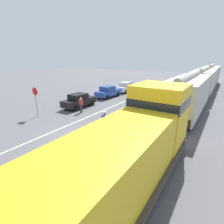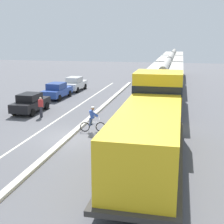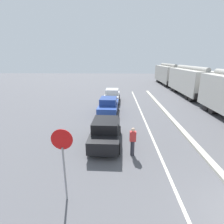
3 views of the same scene
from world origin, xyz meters
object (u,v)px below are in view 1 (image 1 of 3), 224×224
Objects in this scene: cyclist at (104,123)px; stop_sign at (36,96)px; hopper_car_lead at (188,95)px; parked_car_white at (126,87)px; locomotive at (130,151)px; hopper_car_trailing at (210,75)px; parked_car_black at (79,100)px; pedestrian_by_cars at (81,105)px; parked_car_blue at (108,92)px; hopper_car_middle at (203,81)px.

cyclist is 7.89m from stop_sign.
stop_sign is (-12.14, -8.41, -0.05)m from hopper_car_lead.
cyclist is (6.53, -15.30, 0.00)m from parked_car_white.
parked_car_white is 1.48× the size of stop_sign.
locomotive is 35.36m from hopper_car_trailing.
cyclist reaches higher than parked_car_black.
hopper_car_lead is 2.49× the size of parked_car_white.
cyclist is at bearing -29.57° from pedestrian_by_cars.
parked_car_blue is at bearing 102.77° from pedestrian_by_cars.
hopper_car_lead is at bearing 61.42° from cyclist.
hopper_car_middle is 1.00× the size of hopper_car_trailing.
cyclist is at bearing 136.26° from locomotive.
hopper_car_middle is 2.50× the size of parked_car_black.
locomotive reaches higher than hopper_car_lead.
locomotive is 6.77× the size of cyclist.
locomotive is at bearing -90.00° from hopper_car_trailing.
stop_sign is (-1.25, -15.72, 1.21)m from parked_car_white.
hopper_car_middle is 23.41m from stop_sign.
hopper_car_trailing is 23.63m from parked_car_blue.
pedestrian_by_cars is (1.50, -12.44, 0.03)m from parked_car_white.
cyclist reaches higher than pedestrian_by_cars.
pedestrian_by_cars is at bearing 150.43° from cyclist.
locomotive reaches higher than parked_car_blue.
stop_sign is (-1.19, -4.62, 1.21)m from parked_car_black.
stop_sign reaches higher than cyclist.
hopper_car_trailing reaches higher than parked_car_black.
parked_car_blue and pedestrian_by_cars have the same top height.
hopper_car_middle reaches higher than parked_car_black.
hopper_car_lead is 1.00× the size of hopper_car_middle.
parked_car_blue is 1.48× the size of stop_sign.
cyclist is (-4.35, -19.59, -1.26)m from hopper_car_middle.
stop_sign is 4.44m from pedestrian_by_cars.
parked_car_black is 7.81m from cyclist.
parked_car_black is 2.62× the size of pedestrian_by_cars.
locomotive is at bearing -37.36° from parked_car_black.
hopper_car_trailing is 29.16m from parked_car_black.
cyclist is at bearing -118.58° from hopper_car_lead.
hopper_car_trailing is 19.31m from parked_car_white.
hopper_car_lead is 9.19m from cyclist.
parked_car_white is at bearing 87.65° from parked_car_blue.
locomotive reaches higher than parked_car_black.
cyclist is at bearing -56.98° from parked_car_blue.
hopper_car_middle is 11.60m from hopper_car_trailing.
hopper_car_lead reaches higher than parked_car_white.
parked_car_black is (-10.94, -15.40, -1.26)m from hopper_car_middle.
parked_car_blue is at bearing -118.03° from hopper_car_trailing.
hopper_car_lead reaches higher than pedestrian_by_cars.
hopper_car_trailing is 2.50× the size of parked_car_black.
locomotive reaches higher than parked_car_white.
locomotive is at bearing -52.65° from parked_car_blue.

